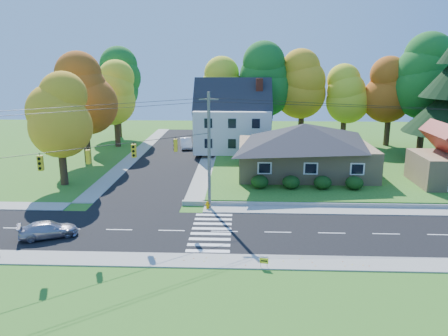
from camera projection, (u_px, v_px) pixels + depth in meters
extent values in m
plane|color=#3D7923|center=(224.00, 232.00, 32.77)|extent=(120.00, 120.00, 0.00)
cube|color=black|center=(224.00, 231.00, 32.76)|extent=(90.00, 8.00, 0.02)
cube|color=black|center=(172.00, 156.00, 58.27)|extent=(8.00, 44.00, 0.02)
cube|color=#9C9A90|center=(227.00, 209.00, 37.60)|extent=(90.00, 2.00, 0.08)
cube|color=#9C9A90|center=(221.00, 261.00, 27.91)|extent=(90.00, 2.00, 0.08)
cube|color=#3D7923|center=(339.00, 164.00, 52.54)|extent=(30.00, 30.00, 0.50)
cube|color=tan|center=(304.00, 158.00, 47.44)|extent=(14.00, 10.00, 3.20)
pyramid|color=#26262B|center=(305.00, 134.00, 46.78)|extent=(14.60, 10.60, 2.20)
cube|color=silver|center=(233.00, 129.00, 59.09)|extent=(10.00, 8.00, 5.60)
pyramid|color=#26262B|center=(233.00, 100.00, 58.12)|extent=(10.40, 8.40, 2.40)
cube|color=brown|center=(259.00, 115.00, 58.47)|extent=(0.90, 0.90, 9.60)
ellipsoid|color=#163A10|center=(260.00, 182.00, 41.87)|extent=(1.70, 1.70, 1.27)
ellipsoid|color=#163A10|center=(291.00, 182.00, 41.75)|extent=(1.70, 1.70, 1.27)
ellipsoid|color=#163A10|center=(323.00, 182.00, 41.63)|extent=(1.70, 1.70, 1.27)
ellipsoid|color=#163A10|center=(354.00, 183.00, 41.51)|extent=(1.70, 1.70, 1.27)
cylinder|color=#666059|center=(209.00, 152.00, 36.64)|extent=(0.26, 0.26, 10.00)
cube|color=#666059|center=(209.00, 99.00, 35.57)|extent=(1.60, 0.12, 0.12)
cube|color=gold|center=(40.00, 163.00, 28.69)|extent=(0.34, 0.26, 1.00)
cube|color=gold|center=(88.00, 157.00, 30.53)|extent=(0.26, 0.34, 1.00)
cube|color=gold|center=(134.00, 151.00, 32.50)|extent=(0.34, 0.26, 1.00)
cube|color=gold|center=(176.00, 145.00, 34.57)|extent=(0.26, 0.34, 1.00)
cylinder|color=black|center=(114.00, 145.00, 31.47)|extent=(13.02, 10.43, 0.04)
cylinder|color=#3F2A19|center=(220.00, 124.00, 65.01)|extent=(0.80, 0.80, 5.40)
sphere|color=yellow|center=(220.00, 97.00, 64.06)|extent=(6.72, 6.72, 6.72)
sphere|color=yellow|center=(220.00, 86.00, 63.65)|extent=(5.91, 5.91, 5.91)
sphere|color=yellow|center=(220.00, 74.00, 63.24)|extent=(5.11, 5.11, 5.11)
cylinder|color=#3F2A19|center=(261.00, 122.00, 63.69)|extent=(0.86, 0.86, 6.30)
sphere|color=#206E23|center=(261.00, 90.00, 62.58)|extent=(7.84, 7.84, 7.84)
sphere|color=#206E23|center=(262.00, 76.00, 62.10)|extent=(6.90, 6.90, 6.90)
sphere|color=#206E23|center=(262.00, 62.00, 61.63)|extent=(5.96, 5.96, 5.96)
cylinder|color=#3F2A19|center=(301.00, 123.00, 64.48)|extent=(0.83, 0.83, 5.85)
sphere|color=gold|center=(302.00, 94.00, 63.45)|extent=(7.28, 7.28, 7.28)
sphere|color=gold|center=(303.00, 81.00, 63.00)|extent=(6.41, 6.41, 6.41)
sphere|color=gold|center=(303.00, 68.00, 62.56)|extent=(5.53, 5.53, 5.53)
cylinder|color=#3F2A19|center=(343.00, 127.00, 63.38)|extent=(0.77, 0.77, 4.95)
sphere|color=yellow|center=(345.00, 102.00, 62.51)|extent=(6.16, 6.16, 6.16)
sphere|color=yellow|center=(346.00, 91.00, 62.14)|extent=(5.42, 5.42, 5.42)
sphere|color=yellow|center=(346.00, 80.00, 61.76)|extent=(4.68, 4.68, 4.68)
cylinder|color=#3F2A19|center=(387.00, 127.00, 62.12)|extent=(0.80, 0.80, 5.40)
sphere|color=#B45516|center=(390.00, 99.00, 61.17)|extent=(6.72, 6.72, 6.72)
sphere|color=#B45516|center=(391.00, 87.00, 60.76)|extent=(5.91, 5.91, 5.91)
sphere|color=#B45516|center=(392.00, 75.00, 60.35)|extent=(5.11, 5.11, 5.11)
cylinder|color=#3F2A19|center=(422.00, 124.00, 59.86)|extent=(0.89, 0.89, 6.75)
sphere|color=#206E23|center=(426.00, 88.00, 58.67)|extent=(8.40, 8.40, 8.40)
sphere|color=#206E23|center=(428.00, 72.00, 58.16)|extent=(7.39, 7.39, 7.39)
sphere|color=#206E23|center=(430.00, 56.00, 57.65)|extent=(6.38, 6.38, 6.38)
cylinder|color=#3F2A19|center=(63.00, 161.00, 44.46)|extent=(0.77, 0.77, 4.95)
sphere|color=gold|center=(59.00, 126.00, 43.59)|extent=(6.16, 6.16, 6.16)
sphere|color=gold|center=(58.00, 111.00, 43.21)|extent=(5.42, 5.42, 5.42)
sphere|color=gold|center=(57.00, 95.00, 42.84)|extent=(4.68, 4.68, 4.68)
cylinder|color=#3F2A19|center=(87.00, 139.00, 54.08)|extent=(0.83, 0.83, 5.85)
sphere|color=#B45516|center=(84.00, 105.00, 53.05)|extent=(7.28, 7.28, 7.28)
sphere|color=#B45516|center=(83.00, 90.00, 52.60)|extent=(6.41, 6.41, 6.41)
sphere|color=#B45516|center=(82.00, 74.00, 52.16)|extent=(5.53, 5.53, 5.53)
cylinder|color=#3F2A19|center=(117.00, 128.00, 63.78)|extent=(0.80, 0.80, 5.40)
sphere|color=yellow|center=(116.00, 102.00, 62.83)|extent=(6.72, 6.72, 6.72)
sphere|color=yellow|center=(115.00, 90.00, 62.42)|extent=(5.91, 5.91, 5.91)
sphere|color=yellow|center=(114.00, 78.00, 62.01)|extent=(5.11, 5.11, 5.11)
cylinder|color=#3F2A19|center=(118.00, 118.00, 71.50)|extent=(0.86, 0.86, 6.30)
sphere|color=#206E23|center=(117.00, 90.00, 70.39)|extent=(7.84, 7.84, 7.84)
sphere|color=#206E23|center=(116.00, 77.00, 69.91)|extent=(6.90, 6.90, 6.90)
sphere|color=#206E23|center=(115.00, 65.00, 69.44)|extent=(5.96, 5.96, 5.96)
imported|color=#9996A9|center=(48.00, 230.00, 31.57)|extent=(4.38, 3.12, 1.18)
imported|color=silver|center=(186.00, 143.00, 63.06)|extent=(2.32, 4.58, 1.44)
cylinder|color=#F3A600|center=(207.00, 209.00, 37.64)|extent=(0.32, 0.32, 0.09)
cylinder|color=#F3A600|center=(207.00, 206.00, 37.58)|extent=(0.21, 0.21, 0.49)
sphere|color=#F3A600|center=(207.00, 202.00, 37.51)|extent=(0.23, 0.23, 0.23)
cylinder|color=#F3A600|center=(207.00, 205.00, 37.56)|extent=(0.41, 0.17, 0.11)
cylinder|color=black|center=(261.00, 265.00, 27.01)|extent=(0.02, 0.02, 0.45)
cylinder|color=black|center=(267.00, 265.00, 27.00)|extent=(0.02, 0.02, 0.45)
cube|color=yellow|center=(264.00, 261.00, 26.94)|extent=(0.54, 0.12, 0.36)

